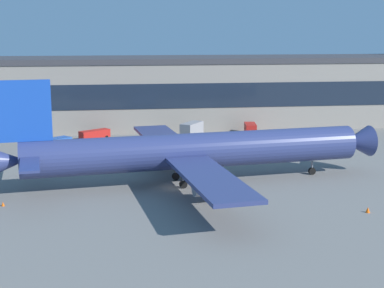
{
  "coord_description": "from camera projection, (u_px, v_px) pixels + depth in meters",
  "views": [
    {
      "loc": [
        -8.16,
        -77.6,
        21.93
      ],
      "look_at": [
        3.23,
        5.98,
        5.0
      ],
      "focal_mm": 53.18,
      "sensor_mm": 36.0,
      "label": 1
    }
  ],
  "objects": [
    {
      "name": "ground_plane",
      "position": [
        175.0,
        187.0,
        80.79
      ],
      "size": [
        600.0,
        600.0,
        0.0
      ],
      "primitive_type": "plane",
      "color": "slate"
    },
    {
      "name": "terminal_building",
      "position": [
        151.0,
        92.0,
        130.24
      ],
      "size": [
        164.93,
        19.78,
        15.95
      ],
      "color": "gray",
      "rests_on": "ground_plane"
    },
    {
      "name": "airliner",
      "position": [
        190.0,
        151.0,
        81.96
      ],
      "size": [
        57.71,
        49.7,
        15.55
      ],
      "color": "navy",
      "rests_on": "ground_plane"
    },
    {
      "name": "pushback_tractor",
      "position": [
        58.0,
        141.0,
        108.58
      ],
      "size": [
        5.32,
        5.13,
        1.75
      ],
      "color": "#2651A5",
      "rests_on": "ground_plane"
    },
    {
      "name": "stair_truck",
      "position": [
        192.0,
        130.0,
        115.46
      ],
      "size": [
        5.41,
        6.29,
        3.55
      ],
      "color": "gray",
      "rests_on": "ground_plane"
    },
    {
      "name": "belt_loader",
      "position": [
        95.0,
        134.0,
        115.85
      ],
      "size": [
        6.41,
        5.26,
        1.95
      ],
      "color": "red",
      "rests_on": "ground_plane"
    },
    {
      "name": "crew_van",
      "position": [
        250.0,
        129.0,
        120.13
      ],
      "size": [
        2.89,
        5.45,
        2.55
      ],
      "color": "red",
      "rests_on": "ground_plane"
    },
    {
      "name": "traffic_cone_0",
      "position": [
        368.0,
        210.0,
        69.52
      ],
      "size": [
        0.56,
        0.56,
        0.69
      ],
      "primitive_type": "cone",
      "color": "#F2590C",
      "rests_on": "ground_plane"
    },
    {
      "name": "traffic_cone_1",
      "position": [
        3.0,
        204.0,
        72.08
      ],
      "size": [
        0.45,
        0.45,
        0.56
      ],
      "primitive_type": "cone",
      "color": "#F2590C",
      "rests_on": "ground_plane"
    }
  ]
}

